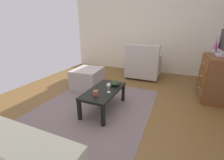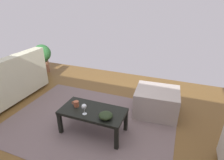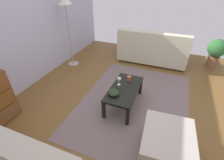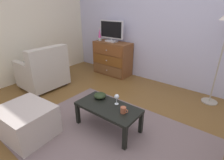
{
  "view_description": "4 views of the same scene",
  "coord_description": "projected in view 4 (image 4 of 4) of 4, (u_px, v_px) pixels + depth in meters",
  "views": [
    {
      "loc": [
        2.14,
        1.03,
        1.39
      ],
      "look_at": [
        -0.06,
        0.08,
        0.52
      ],
      "focal_mm": 24.39,
      "sensor_mm": 36.0,
      "label": 1
    },
    {
      "loc": [
        -0.99,
        1.9,
        1.85
      ],
      "look_at": [
        -0.18,
        -0.2,
        0.8
      ],
      "focal_mm": 29.56,
      "sensor_mm": 36.0,
      "label": 2
    },
    {
      "loc": [
        -2.13,
        -0.67,
        2.0
      ],
      "look_at": [
        -0.05,
        0.16,
        0.55
      ],
      "focal_mm": 26.01,
      "sensor_mm": 36.0,
      "label": 3
    },
    {
      "loc": [
        1.39,
        -1.65,
        1.69
      ],
      "look_at": [
        0.06,
        0.05,
        0.75
      ],
      "focal_mm": 27.69,
      "sensor_mm": 36.0,
      "label": 4
    }
  ],
  "objects": [
    {
      "name": "coffee_table",
      "position": [
        108.0,
        109.0,
        2.47
      ],
      "size": [
        0.93,
        0.46,
        0.37
      ],
      "color": "black",
      "rests_on": "ground_plane"
    },
    {
      "name": "armchair",
      "position": [
        44.0,
        71.0,
        3.74
      ],
      "size": [
        0.8,
        0.86,
        0.92
      ],
      "color": "#332319",
      "rests_on": "ground_plane"
    },
    {
      "name": "dresser",
      "position": [
        112.0,
        58.0,
        4.48
      ],
      "size": [
        0.97,
        0.49,
        0.84
      ],
      "color": "brown",
      "rests_on": "ground_plane"
    },
    {
      "name": "ground_plane",
      "position": [
        107.0,
        126.0,
        2.66
      ],
      "size": [
        5.9,
        4.65,
        0.05
      ],
      "primitive_type": "cube",
      "color": "brown"
    },
    {
      "name": "wine_glass",
      "position": [
        117.0,
        97.0,
        2.46
      ],
      "size": [
        0.07,
        0.07,
        0.16
      ],
      "color": "silver",
      "rests_on": "coffee_table"
    },
    {
      "name": "wall_accent_rear",
      "position": [
        169.0,
        25.0,
        3.63
      ],
      "size": [
        5.9,
        0.12,
        2.62
      ],
      "primitive_type": "cube",
      "color": "#B4B6CF",
      "rests_on": "ground_plane"
    },
    {
      "name": "ottoman",
      "position": [
        27.0,
        121.0,
        2.37
      ],
      "size": [
        0.74,
        0.65,
        0.44
      ],
      "primitive_type": "cube",
      "rotation": [
        0.0,
        0.0,
        0.07
      ],
      "color": "#B4A89F",
      "rests_on": "ground_plane"
    },
    {
      "name": "wall_plain_left",
      "position": [
        8.0,
        25.0,
        3.66
      ],
      "size": [
        0.12,
        4.65,
        2.62
      ],
      "primitive_type": "cube",
      "color": "beige",
      "rests_on": "ground_plane"
    },
    {
      "name": "mug",
      "position": [
        123.0,
        110.0,
        2.28
      ],
      "size": [
        0.11,
        0.08,
        0.08
      ],
      "color": "#A55537",
      "rests_on": "coffee_table"
    },
    {
      "name": "bowl_decorative",
      "position": [
        100.0,
        96.0,
        2.65
      ],
      "size": [
        0.19,
        0.19,
        0.08
      ],
      "primitive_type": "ellipsoid",
      "color": "#202E17",
      "rests_on": "coffee_table"
    },
    {
      "name": "lava_lamp",
      "position": [
        100.0,
        35.0,
        4.45
      ],
      "size": [
        0.09,
        0.09,
        0.33
      ],
      "color": "#B7B7BC",
      "rests_on": "dresser"
    },
    {
      "name": "area_rug",
      "position": [
        109.0,
        138.0,
        2.39
      ],
      "size": [
        2.6,
        1.9,
        0.01
      ],
      "primitive_type": "cube",
      "color": "slate",
      "rests_on": "ground_plane"
    },
    {
      "name": "tv",
      "position": [
        111.0,
        31.0,
        4.26
      ],
      "size": [
        0.68,
        0.18,
        0.51
      ],
      "color": "silver",
      "rests_on": "dresser"
    }
  ]
}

